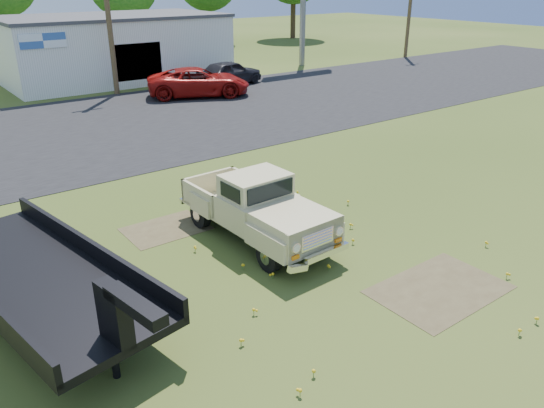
% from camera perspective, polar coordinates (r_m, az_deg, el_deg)
% --- Properties ---
extents(ground, '(140.00, 140.00, 0.00)m').
position_cam_1_polar(ground, '(13.32, 3.25, -5.70)').
color(ground, '#364A17').
rests_on(ground, ground).
extents(asphalt_lot, '(90.00, 14.00, 0.02)m').
position_cam_1_polar(asphalt_lot, '(25.85, -18.77, 7.60)').
color(asphalt_lot, black).
rests_on(asphalt_lot, ground).
extents(dirt_patch_a, '(3.00, 2.00, 0.01)m').
position_cam_1_polar(dirt_patch_a, '(12.58, 17.55, -8.76)').
color(dirt_patch_a, '#4C4129').
rests_on(dirt_patch_a, ground).
extents(dirt_patch_b, '(2.20, 1.60, 0.01)m').
position_cam_1_polar(dirt_patch_b, '(15.02, -11.34, -2.64)').
color(dirt_patch_b, '#4C4129').
rests_on(dirt_patch_b, ground).
extents(commercial_building, '(14.20, 8.20, 4.15)m').
position_cam_1_polar(commercial_building, '(38.58, -16.66, 15.88)').
color(commercial_building, silver).
rests_on(commercial_building, ground).
extents(utility_pole_mid, '(1.60, 0.30, 9.00)m').
position_cam_1_polar(utility_pole_mid, '(33.01, -17.24, 19.11)').
color(utility_pole_mid, '#483721').
rests_on(utility_pole_mid, ground).
extents(utility_pole_east, '(1.60, 0.30, 9.00)m').
position_cam_1_polar(utility_pole_east, '(48.66, 14.68, 20.41)').
color(utility_pole_east, '#483721').
rests_on(utility_pole_east, ground).
extents(vintage_pickup_truck, '(2.11, 5.10, 1.83)m').
position_cam_1_polar(vintage_pickup_truck, '(13.83, -1.74, -0.32)').
color(vintage_pickup_truck, '#C4BE83').
rests_on(vintage_pickup_truck, ground).
extents(flatbed_trailer, '(3.67, 7.68, 2.01)m').
position_cam_1_polar(flatbed_trailer, '(11.73, -24.03, -6.58)').
color(flatbed_trailer, black).
rests_on(flatbed_trailer, ground).
extents(red_pickup, '(6.42, 4.89, 1.62)m').
position_cam_1_polar(red_pickup, '(31.79, -7.89, 12.85)').
color(red_pickup, maroon).
rests_on(red_pickup, ground).
extents(dark_sedan, '(4.94, 2.85, 1.58)m').
position_cam_1_polar(dark_sedan, '(34.88, -4.62, 13.87)').
color(dark_sedan, black).
rests_on(dark_sedan, ground).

